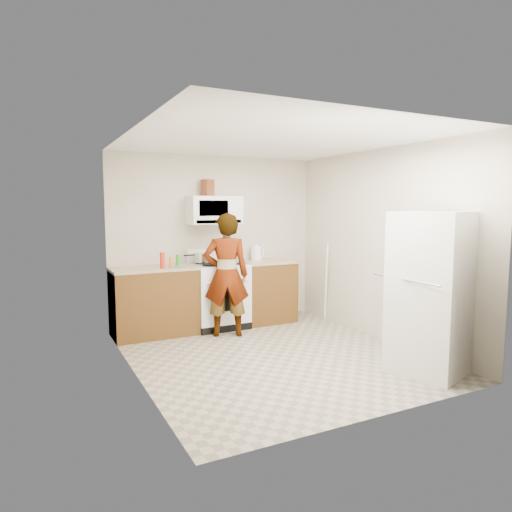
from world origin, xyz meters
TOP-DOWN VIEW (x-y plane):
  - floor at (0.00, 0.00)m, footprint 3.60×3.60m
  - back_wall at (0.00, 1.79)m, footprint 3.20×0.02m
  - right_wall at (1.59, 0.00)m, footprint 0.02×3.60m
  - cabinet_left at (-1.04, 1.49)m, footprint 1.12×0.62m
  - counter_left at (-1.04, 1.49)m, footprint 1.14×0.64m
  - cabinet_right at (0.68, 1.49)m, footprint 0.80×0.62m
  - counter_right at (0.68, 1.49)m, footprint 0.82×0.64m
  - gas_range at (-0.10, 1.48)m, footprint 0.76×0.65m
  - microwave at (-0.10, 1.61)m, footprint 0.76×0.38m
  - person at (-0.17, 1.02)m, footprint 0.71×0.59m
  - fridge at (1.20, -1.22)m, footprint 0.89×0.89m
  - kettle at (0.61, 1.67)m, footprint 0.18×0.18m
  - jug at (-0.19, 1.65)m, footprint 0.18×0.18m
  - saucepan at (-0.32, 1.60)m, footprint 0.24×0.24m
  - tray at (0.06, 1.36)m, footprint 0.28×0.21m
  - bottle_spray at (-0.96, 1.32)m, footprint 0.08×0.08m
  - bottle_hot_sauce at (-0.83, 1.36)m, footprint 0.05×0.05m
  - bottle_green_cap at (-0.73, 1.38)m, footprint 0.06×0.06m
  - pot_lid at (-0.77, 1.27)m, footprint 0.28×0.28m
  - broom at (1.53, 1.10)m, footprint 0.15×0.24m

SIDE VIEW (x-z plane):
  - floor at x=0.00m, z-range 0.00..0.00m
  - cabinet_left at x=-1.04m, z-range 0.00..0.90m
  - cabinet_right at x=0.68m, z-range 0.00..0.90m
  - gas_range at x=-0.10m, z-range -0.08..1.05m
  - broom at x=1.53m, z-range 0.01..1.21m
  - person at x=-0.17m, z-range 0.00..1.67m
  - fridge at x=1.20m, z-range 0.00..1.70m
  - counter_left at x=-1.04m, z-range 0.90..0.93m
  - counter_right at x=0.68m, z-range 0.90..0.93m
  - pot_lid at x=-0.77m, z-range 0.94..0.95m
  - tray at x=0.06m, z-range 0.93..0.98m
  - bottle_hot_sauce at x=-0.83m, z-range 0.94..1.08m
  - saucepan at x=-0.32m, z-range 0.95..1.08m
  - bottle_green_cap at x=-0.73m, z-range 0.94..1.10m
  - kettle at x=0.61m, z-range 0.94..1.14m
  - bottle_spray at x=-0.96m, z-range 0.94..1.15m
  - back_wall at x=0.00m, z-range 0.00..2.50m
  - right_wall at x=1.59m, z-range 0.00..2.50m
  - microwave at x=-0.10m, z-range 1.50..1.90m
  - jug at x=-0.19m, z-range 1.90..2.14m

